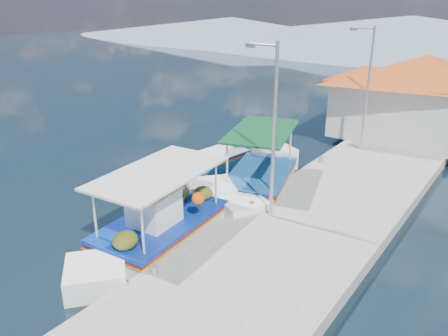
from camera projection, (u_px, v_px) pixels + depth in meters
The scene contains 9 objects.
ground at pixel (139, 214), 16.92m from camera, with size 160.00×160.00×0.00m, color black.
quay at pixel (347, 193), 18.11m from camera, with size 5.00×44.00×0.50m, color #A7A59C.
bollards at pixel (293, 178), 18.55m from camera, with size 0.20×17.20×0.30m.
main_caique at pixel (163, 225), 15.00m from camera, with size 2.92×8.45×2.79m.
caique_green_canopy at pixel (262, 179), 18.95m from camera, with size 3.86×7.50×2.94m.
caique_blue_hull at pixel (216, 161), 21.54m from camera, with size 2.26×5.69×1.02m.
harbor_building at pixel (421, 95), 23.80m from camera, with size 10.49×10.49×4.40m.
lamp_post_near at pixel (272, 124), 14.55m from camera, with size 1.21×0.14×6.00m.
lamp_post_far at pixel (366, 83), 21.32m from camera, with size 1.21×0.14×6.00m.
Camera 1 is at (11.51, -10.30, 7.81)m, focal length 35.52 mm.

